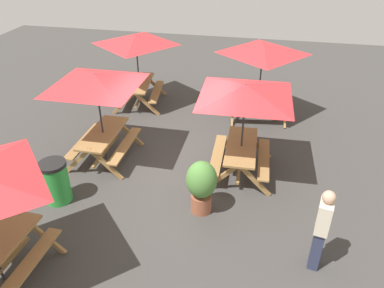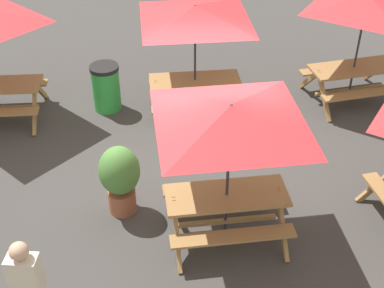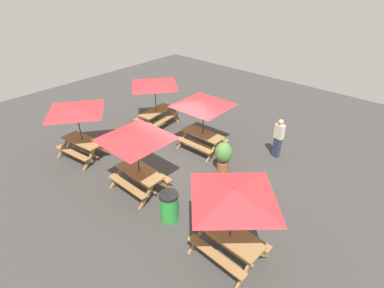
% 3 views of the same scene
% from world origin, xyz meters
% --- Properties ---
extents(ground_plane, '(24.00, 24.00, 0.00)m').
position_xyz_m(ground_plane, '(0.00, 0.00, 0.00)').
color(ground_plane, '#3D3A38').
rests_on(ground_plane, ground).
extents(picnic_table_0, '(2.83, 2.83, 2.34)m').
position_xyz_m(picnic_table_0, '(0.12, -1.58, 1.99)').
color(picnic_table_0, olive).
rests_on(picnic_table_0, ground).
extents(picnic_table_1, '(2.23, 2.23, 2.34)m').
position_xyz_m(picnic_table_1, '(3.22, -1.81, 1.99)').
color(picnic_table_1, olive).
rests_on(picnic_table_1, ground).
extents(picnic_table_3, '(2.26, 2.26, 2.34)m').
position_xyz_m(picnic_table_3, '(3.35, 2.04, 1.99)').
color(picnic_table_3, olive).
rests_on(picnic_table_3, ground).
extents(picnic_table_4, '(2.83, 2.83, 2.34)m').
position_xyz_m(picnic_table_4, '(0.03, 1.87, 1.99)').
color(picnic_table_4, olive).
rests_on(picnic_table_4, ground).
extents(trash_bin_green, '(0.59, 0.59, 0.98)m').
position_xyz_m(trash_bin_green, '(-1.75, 2.22, 0.49)').
color(trash_bin_green, green).
rests_on(trash_bin_green, ground).
extents(potted_plant_0, '(0.64, 0.64, 1.22)m').
position_xyz_m(potted_plant_0, '(-1.44, -0.92, 0.69)').
color(potted_plant_0, '#935138').
rests_on(potted_plant_0, ground).
extents(person_standing, '(0.39, 0.28, 1.67)m').
position_xyz_m(person_standing, '(-2.47, -3.16, 0.89)').
color(person_standing, '#2D334C').
rests_on(person_standing, ground).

